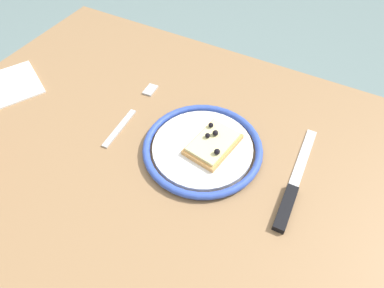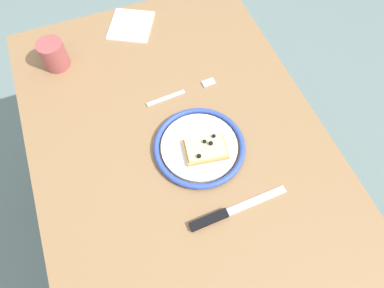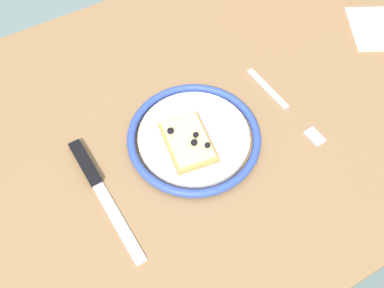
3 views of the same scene
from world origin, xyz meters
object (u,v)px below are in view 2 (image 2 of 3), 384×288
Objects in this scene: fork at (182,92)px; napkin at (131,26)px; plate at (199,147)px; cup at (54,55)px; dining_table at (183,166)px; pizza_slice_near at (206,149)px; knife at (222,214)px.

fork and napkin have the same top height.
fork is 0.30m from napkin.
napkin is at bearing -174.93° from plate.
cup reaches higher than plate.
dining_table is at bearing 31.86° from cup.
cup reaches higher than pizza_slice_near.
fork is 2.50× the size of cup.
cup is 0.60× the size of napkin.
cup reaches higher than fork.
plate is 2.83× the size of cup.
pizza_slice_near is (0.02, 0.01, 0.01)m from plate.
fork is at bearing 174.64° from knife.
dining_table is 0.47m from napkin.
knife is at bearing 24.63° from cup.
cup is (-0.42, -0.29, 0.02)m from pizza_slice_near.
dining_table is 5.46× the size of fork.
napkin is (-0.08, 0.24, -0.04)m from cup.
plate is 2.02× the size of pizza_slice_near.
cup reaches higher than dining_table.
knife reaches higher than napkin.
napkin reaches higher than dining_table.
cup is (-0.22, -0.30, 0.04)m from fork.
pizza_slice_near reaches higher than plate.
plate is 0.48m from napkin.
plate is 0.18m from fork.
napkin is (-0.47, -0.04, -0.01)m from plate.
fork is at bearing 177.17° from pizza_slice_near.
pizza_slice_near reaches higher than dining_table.
dining_table is at bearing 0.17° from napkin.
cup is at bearing -126.57° from fork.
napkin is (-0.65, -0.03, -0.00)m from knife.
plate reaches higher than fork.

